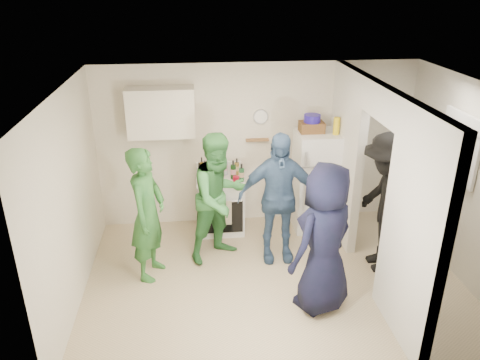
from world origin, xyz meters
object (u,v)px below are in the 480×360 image
object	(u,v)px
yellow_cup_stack_top	(336,126)
person_navy	(324,239)
blue_bowl	(312,118)
person_nook	(385,203)
stove	(221,205)
person_green_center	(220,198)
person_denim	(277,198)
fridge	(315,181)
wicker_basket	(312,127)
person_green_left	(148,214)

from	to	relation	value
yellow_cup_stack_top	person_navy	distance (m)	2.05
blue_bowl	person_navy	world-z (taller)	person_navy
yellow_cup_stack_top	person_nook	size ratio (longest dim) A/B	0.13
stove	person_green_center	distance (m)	0.87
person_green_center	person_denim	distance (m)	0.77
fridge	person_denim	bearing A→B (deg)	-132.16
blue_bowl	yellow_cup_stack_top	world-z (taller)	blue_bowl
blue_bowl	person_denim	world-z (taller)	person_denim
stove	wicker_basket	world-z (taller)	wicker_basket
fridge	person_denim	size ratio (longest dim) A/B	0.84
person_green_left	person_green_center	size ratio (longest dim) A/B	0.98
fridge	person_green_left	xyz separation A→B (m)	(-2.43, -1.05, 0.12)
stove	fridge	distance (m)	1.49
wicker_basket	person_green_center	world-z (taller)	person_green_center
stove	person_green_left	distance (m)	1.53
yellow_cup_stack_top	person_green_left	bearing A→B (deg)	-160.35
wicker_basket	yellow_cup_stack_top	size ratio (longest dim) A/B	1.40
yellow_cup_stack_top	person_green_left	size ratio (longest dim) A/B	0.14
fridge	person_navy	xyz separation A→B (m)	(-0.40, -1.91, 0.14)
person_nook	person_denim	bearing A→B (deg)	-103.80
person_green_center	person_navy	size ratio (longest dim) A/B	0.99
yellow_cup_stack_top	person_nook	world-z (taller)	person_nook
blue_bowl	person_navy	xyz separation A→B (m)	(-0.30, -1.96, -0.83)
blue_bowl	wicker_basket	bearing A→B (deg)	0.00
fridge	blue_bowl	distance (m)	0.98
stove	person_navy	xyz separation A→B (m)	(1.05, -1.94, 0.48)
wicker_basket	person_denim	size ratio (longest dim) A/B	0.19
person_green_left	person_nook	bearing A→B (deg)	-74.46
person_green_center	person_nook	world-z (taller)	person_nook
person_green_left	wicker_basket	bearing A→B (deg)	-46.74
person_navy	person_nook	bearing A→B (deg)	-177.91
fridge	person_green_center	distance (m)	1.66
person_green_left	person_denim	world-z (taller)	person_denim
person_green_left	person_nook	size ratio (longest dim) A/B	0.94
fridge	person_nook	size ratio (longest dim) A/B	0.82
wicker_basket	blue_bowl	size ratio (longest dim) A/B	1.46
wicker_basket	person_navy	bearing A→B (deg)	-98.69
stove	person_green_left	bearing A→B (deg)	-132.35
blue_bowl	person_green_center	distance (m)	1.79
stove	fridge	size ratio (longest dim) A/B	0.55
wicker_basket	person_denim	xyz separation A→B (m)	(-0.64, -0.87, -0.70)
person_green_center	person_navy	distance (m)	1.64
yellow_cup_stack_top	person_green_left	world-z (taller)	yellow_cup_stack_top
blue_bowl	person_nook	distance (m)	1.62
stove	person_green_center	bearing A→B (deg)	-94.19
fridge	person_denim	world-z (taller)	person_denim
stove	person_green_center	xyz separation A→B (m)	(-0.05, -0.72, 0.47)
stove	person_green_center	size ratio (longest dim) A/B	0.47
wicker_basket	person_navy	distance (m)	2.10
person_nook	fridge	bearing A→B (deg)	-151.81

